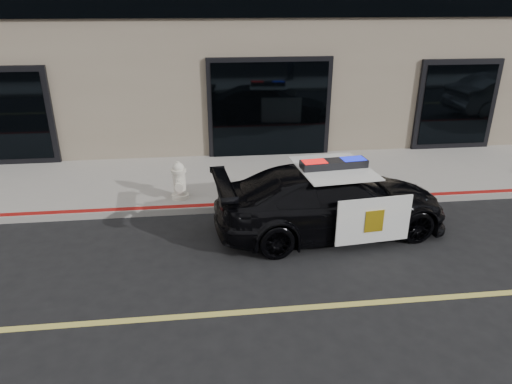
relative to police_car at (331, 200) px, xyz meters
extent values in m
plane|color=black|center=(0.42, -2.40, -0.67)|extent=(120.00, 120.00, 0.00)
cube|color=gray|center=(0.42, 2.85, -0.60)|extent=(60.00, 3.50, 0.15)
imported|color=black|center=(0.00, 0.00, -0.01)|extent=(2.76, 4.94, 1.33)
cube|color=white|center=(0.53, -0.90, -0.03)|extent=(1.41, 0.17, 0.89)
cube|color=white|center=(0.34, 0.99, -0.03)|extent=(1.41, 0.17, 0.89)
cube|color=white|center=(0.00, 0.00, 0.67)|extent=(1.48, 1.72, 0.02)
cube|color=gold|center=(0.53, -0.93, -0.03)|extent=(0.35, 0.05, 0.42)
cube|color=black|center=(0.00, 0.00, 0.75)|extent=(1.30, 0.46, 0.16)
cube|color=red|center=(-0.39, -0.04, 0.76)|extent=(0.47, 0.33, 0.14)
cube|color=#0C19CC|center=(0.38, 0.04, 0.76)|extent=(0.47, 0.33, 0.14)
cylinder|color=silver|center=(-3.02, 1.66, -0.48)|extent=(0.39, 0.39, 0.09)
cylinder|color=silver|center=(-3.02, 1.66, -0.16)|extent=(0.28, 0.28, 0.54)
cylinder|color=silver|center=(-3.02, 1.66, 0.13)|extent=(0.34, 0.34, 0.07)
sphere|color=silver|center=(-3.02, 1.66, 0.20)|extent=(0.25, 0.25, 0.25)
cylinder|color=silver|center=(-3.02, 1.66, 0.31)|extent=(0.08, 0.08, 0.08)
cylinder|color=silver|center=(-3.02, 1.84, -0.09)|extent=(0.14, 0.13, 0.14)
cylinder|color=silver|center=(-3.02, 1.47, -0.09)|extent=(0.14, 0.13, 0.14)
cylinder|color=silver|center=(-3.02, 1.44, -0.16)|extent=(0.19, 0.15, 0.19)
camera|label=1|loc=(-2.41, -7.92, 3.63)|focal=32.00mm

